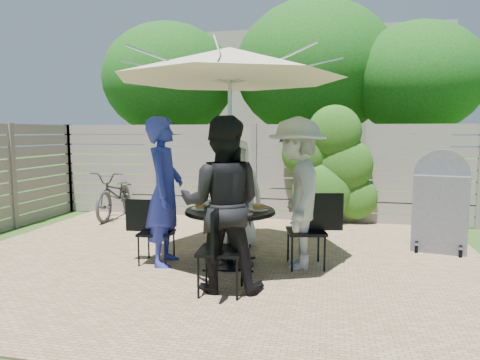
% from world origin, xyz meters
% --- Properties ---
extents(backyard_envelope, '(60.00, 60.00, 5.00)m').
position_xyz_m(backyard_envelope, '(0.09, 10.29, 2.61)').
color(backyard_envelope, '#2E581B').
rests_on(backyard_envelope, ground).
extents(patio_table, '(1.25, 1.25, 0.73)m').
position_xyz_m(patio_table, '(0.23, 0.04, 0.51)').
color(patio_table, black).
rests_on(patio_table, ground).
extents(umbrella, '(3.14, 3.14, 2.71)m').
position_xyz_m(umbrella, '(0.23, 0.04, 2.51)').
color(umbrella, silver).
rests_on(umbrella, ground).
extents(chair_back, '(0.53, 0.72, 0.95)m').
position_xyz_m(chair_back, '(0.11, 1.00, 0.29)').
color(chair_back, black).
rests_on(chair_back, ground).
extents(person_back, '(0.85, 0.61, 1.61)m').
position_xyz_m(person_back, '(0.12, 0.86, 0.80)').
color(person_back, silver).
rests_on(person_back, ground).
extents(chair_left, '(0.62, 0.43, 0.84)m').
position_xyz_m(chair_left, '(-0.72, -0.09, 0.25)').
color(chair_left, black).
rests_on(chair_left, ground).
extents(person_left, '(0.54, 0.74, 1.89)m').
position_xyz_m(person_left, '(-0.59, -0.07, 0.94)').
color(person_left, '#2730A9').
rests_on(person_left, ground).
extents(chair_front, '(0.49, 0.70, 0.95)m').
position_xyz_m(chair_front, '(0.36, -0.92, 0.29)').
color(chair_front, black).
rests_on(chair_front, ground).
extents(person_front, '(0.99, 0.82, 1.87)m').
position_xyz_m(person_front, '(0.34, -0.78, 0.93)').
color(person_front, black).
rests_on(person_front, ground).
extents(chair_right, '(0.72, 0.54, 0.95)m').
position_xyz_m(chair_right, '(1.19, 0.17, 0.29)').
color(chair_right, black).
rests_on(chair_right, ground).
extents(person_right, '(0.85, 1.30, 1.88)m').
position_xyz_m(person_right, '(1.06, 0.15, 0.94)').
color(person_right, '#ACAEA9').
rests_on(person_right, ground).
extents(plate_back, '(0.26, 0.26, 0.06)m').
position_xyz_m(plate_back, '(0.19, 0.40, 0.76)').
color(plate_back, white).
rests_on(plate_back, patio_table).
extents(plate_left, '(0.26, 0.26, 0.06)m').
position_xyz_m(plate_left, '(-0.12, -0.01, 0.76)').
color(plate_left, white).
rests_on(plate_left, patio_table).
extents(plate_front, '(0.26, 0.26, 0.06)m').
position_xyz_m(plate_front, '(0.28, -0.32, 0.76)').
color(plate_front, white).
rests_on(plate_front, patio_table).
extents(plate_right, '(0.26, 0.26, 0.06)m').
position_xyz_m(plate_right, '(0.59, 0.09, 0.76)').
color(plate_right, white).
rests_on(plate_right, patio_table).
extents(plate_extra, '(0.24, 0.24, 0.06)m').
position_xyz_m(plate_extra, '(0.45, -0.23, 0.76)').
color(plate_extra, white).
rests_on(plate_extra, patio_table).
extents(glass_back, '(0.07, 0.07, 0.14)m').
position_xyz_m(glass_back, '(0.10, 0.28, 0.80)').
color(glass_back, silver).
rests_on(glass_back, patio_table).
extents(glass_left, '(0.07, 0.07, 0.14)m').
position_xyz_m(glass_left, '(-0.01, -0.10, 0.80)').
color(glass_left, silver).
rests_on(glass_left, patio_table).
extents(glass_front, '(0.07, 0.07, 0.14)m').
position_xyz_m(glass_front, '(0.37, -0.20, 0.80)').
color(glass_front, silver).
rests_on(glass_front, patio_table).
extents(glass_right, '(0.07, 0.07, 0.14)m').
position_xyz_m(glass_right, '(0.48, 0.18, 0.80)').
color(glass_right, silver).
rests_on(glass_right, patio_table).
extents(syrup_jug, '(0.09, 0.09, 0.16)m').
position_xyz_m(syrup_jug, '(0.17, 0.08, 0.81)').
color(syrup_jug, '#59280C').
rests_on(syrup_jug, patio_table).
extents(coffee_cup, '(0.08, 0.08, 0.12)m').
position_xyz_m(coffee_cup, '(0.30, 0.27, 0.79)').
color(coffee_cup, '#C6B293').
rests_on(coffee_cup, patio_table).
extents(bicycle, '(0.78, 1.85, 0.95)m').
position_xyz_m(bicycle, '(-2.68, 2.60, 0.47)').
color(bicycle, '#333338').
rests_on(bicycle, ground).
extents(bbq_grill, '(0.81, 0.68, 1.46)m').
position_xyz_m(bbq_grill, '(2.98, 1.36, 0.66)').
color(bbq_grill, '#5D5C61').
rests_on(bbq_grill, ground).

